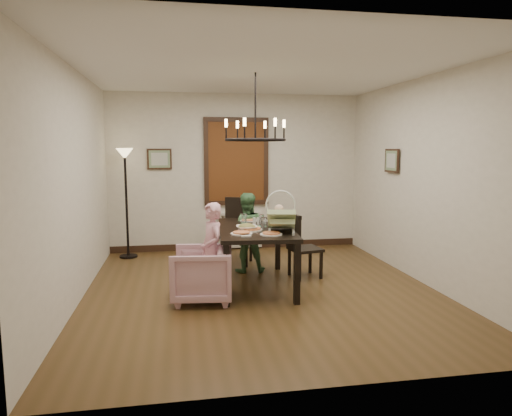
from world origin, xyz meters
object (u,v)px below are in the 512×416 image
object	(u,v)px
baby_bouncer	(282,218)
dining_table	(255,234)
elderly_woman	(212,259)
chair_right	(305,245)
seated_man	(246,239)
floor_lamp	(127,205)
armchair	(202,274)
chair_far	(237,231)
drinking_glass	(264,223)

from	to	relation	value
baby_bouncer	dining_table	bearing A→B (deg)	137.45
elderly_woman	baby_bouncer	bearing A→B (deg)	74.13
chair_right	seated_man	distance (m)	0.91
floor_lamp	armchair	bearing A→B (deg)	-65.43
elderly_woman	baby_bouncer	world-z (taller)	baby_bouncer
chair_far	baby_bouncer	size ratio (longest dim) A/B	1.91
seated_man	floor_lamp	bearing A→B (deg)	-31.15
floor_lamp	seated_man	bearing A→B (deg)	-33.77
armchair	floor_lamp	world-z (taller)	floor_lamp
seated_man	floor_lamp	world-z (taller)	floor_lamp
dining_table	armchair	world-z (taller)	dining_table
baby_bouncer	armchair	bearing A→B (deg)	-160.97
seated_man	dining_table	bearing A→B (deg)	94.26
dining_table	floor_lamp	xyz separation A→B (m)	(-1.86, 1.94, 0.19)
armchair	baby_bouncer	distance (m)	1.20
drinking_glass	floor_lamp	distance (m)	2.82
armchair	seated_man	size ratio (longest dim) A/B	0.74
baby_bouncer	chair_far	bearing A→B (deg)	116.23
chair_right	chair_far	bearing A→B (deg)	32.37
dining_table	chair_right	size ratio (longest dim) A/B	1.88
elderly_woman	seated_man	distance (m)	1.27
dining_table	floor_lamp	distance (m)	2.69
chair_far	chair_right	xyz separation A→B (m)	(0.87, -0.93, -0.06)
drinking_glass	dining_table	bearing A→B (deg)	137.96
seated_man	baby_bouncer	bearing A→B (deg)	107.06
chair_far	seated_man	size ratio (longest dim) A/B	1.08
dining_table	baby_bouncer	size ratio (longest dim) A/B	3.18
elderly_woman	dining_table	bearing A→B (deg)	106.72
chair_far	armchair	bearing A→B (deg)	-91.34
dining_table	chair_right	world-z (taller)	chair_right
seated_man	baby_bouncer	world-z (taller)	baby_bouncer
dining_table	chair_far	size ratio (longest dim) A/B	1.66
floor_lamp	baby_bouncer	bearing A→B (deg)	-47.73
floor_lamp	drinking_glass	bearing A→B (deg)	-46.08
armchair	baby_bouncer	bearing A→B (deg)	102.45
chair_far	chair_right	world-z (taller)	chair_far
chair_far	drinking_glass	world-z (taller)	chair_far
baby_bouncer	chair_right	bearing A→B (deg)	66.29
chair_right	floor_lamp	distance (m)	3.14
chair_right	armchair	size ratio (longest dim) A/B	1.29
dining_table	chair_far	bearing A→B (deg)	98.82
dining_table	drinking_glass	distance (m)	0.21
chair_far	drinking_glass	distance (m)	1.34
dining_table	floor_lamp	world-z (taller)	floor_lamp
chair_far	armchair	size ratio (longest dim) A/B	1.46
chair_right	drinking_glass	size ratio (longest dim) A/B	6.04
chair_far	elderly_woman	bearing A→B (deg)	-88.22
elderly_woman	drinking_glass	xyz separation A→B (m)	(0.71, 0.32, 0.38)
drinking_glass	seated_man	bearing A→B (deg)	98.20
dining_table	seated_man	size ratio (longest dim) A/B	1.79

